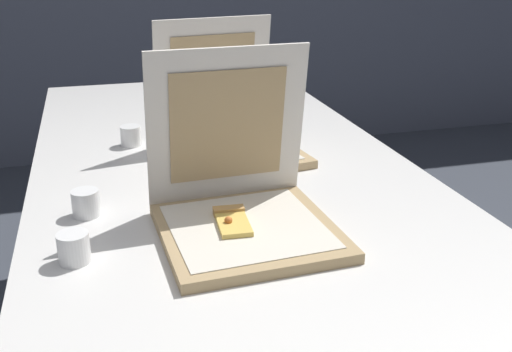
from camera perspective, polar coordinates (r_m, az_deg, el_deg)
table at (r=1.51m, az=-2.44°, el=-1.44°), size 0.97×2.26×0.74m
pizza_box_front at (r=1.19m, az=-1.28°, el=-2.95°), size 0.35×0.36×0.36m
pizza_box_middle at (r=1.63m, az=-2.71°, el=3.91°), size 0.38×0.39×0.36m
cup_white_far at (r=1.74m, az=-11.91°, el=3.79°), size 0.06×0.06×0.06m
cup_white_near_left at (r=1.14m, az=-17.07°, el=-6.60°), size 0.06×0.06×0.06m
cup_white_near_center at (r=1.32m, az=-16.01°, el=-2.52°), size 0.06×0.06×0.06m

